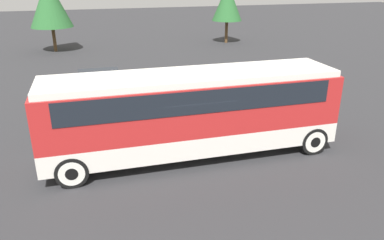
# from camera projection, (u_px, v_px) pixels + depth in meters

# --- Properties ---
(ground_plane) EXTENTS (120.00, 120.00, 0.00)m
(ground_plane) POSITION_uv_depth(u_px,v_px,m) (192.00, 155.00, 14.26)
(ground_plane) COLOR #2D2D30
(tour_bus) EXTENTS (10.71, 2.53, 3.21)m
(tour_bus) POSITION_uv_depth(u_px,v_px,m) (195.00, 107.00, 13.57)
(tour_bus) COLOR silver
(tour_bus) RESTS_ON ground_plane
(parked_car_near) EXTENTS (4.80, 1.96, 1.43)m
(parked_car_near) POSITION_uv_depth(u_px,v_px,m) (199.00, 93.00, 19.16)
(parked_car_near) COLOR #2D5638
(parked_car_near) RESTS_ON ground_plane
(parked_car_mid) EXTENTS (4.27, 1.80, 1.33)m
(parked_car_mid) POSITION_uv_depth(u_px,v_px,m) (102.00, 82.00, 21.12)
(parked_car_mid) COLOR silver
(parked_car_mid) RESTS_ON ground_plane
(tree_left) EXTENTS (3.49, 3.49, 6.04)m
(tree_left) POSITION_uv_depth(u_px,v_px,m) (49.00, 3.00, 31.00)
(tree_left) COLOR brown
(tree_left) RESTS_ON ground_plane
(tree_center) EXTENTS (2.81, 2.81, 5.49)m
(tree_center) POSITION_uv_depth(u_px,v_px,m) (227.00, 2.00, 34.96)
(tree_center) COLOR brown
(tree_center) RESTS_ON ground_plane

